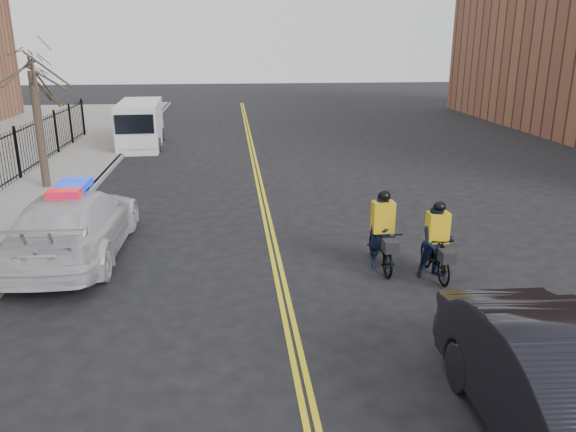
# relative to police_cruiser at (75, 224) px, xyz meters

# --- Properties ---
(ground) EXTENTS (120.00, 120.00, 0.00)m
(ground) POSITION_rel_police_cruiser_xyz_m (4.89, -3.35, -0.84)
(ground) COLOR black
(ground) RESTS_ON ground
(center_line_left) EXTENTS (0.10, 60.00, 0.01)m
(center_line_left) POSITION_rel_police_cruiser_xyz_m (4.81, 4.65, -0.84)
(center_line_left) COLOR yellow
(center_line_left) RESTS_ON ground
(center_line_right) EXTENTS (0.10, 60.00, 0.01)m
(center_line_right) POSITION_rel_police_cruiser_xyz_m (4.97, 4.65, -0.84)
(center_line_right) COLOR yellow
(center_line_right) RESTS_ON ground
(sidewalk) EXTENTS (3.00, 60.00, 0.15)m
(sidewalk) POSITION_rel_police_cruiser_xyz_m (-2.61, 4.65, -0.77)
(sidewalk) COLOR gray
(sidewalk) RESTS_ON ground
(curb) EXTENTS (0.20, 60.00, 0.15)m
(curb) POSITION_rel_police_cruiser_xyz_m (-1.11, 4.65, -0.77)
(curb) COLOR gray
(curb) RESTS_ON ground
(street_tree) EXTENTS (3.20, 3.20, 4.80)m
(street_tree) POSITION_rel_police_cruiser_xyz_m (-2.71, 6.65, 2.69)
(street_tree) COLOR #35271F
(street_tree) RESTS_ON sidewalk
(police_cruiser) EXTENTS (2.40, 5.79, 1.83)m
(police_cruiser) POSITION_rel_police_cruiser_xyz_m (0.00, 0.00, 0.00)
(police_cruiser) COLOR silver
(police_cruiser) RESTS_ON ground
(dark_sedan) EXTENTS (1.93, 5.23, 1.71)m
(dark_sedan) POSITION_rel_police_cruiser_xyz_m (8.01, -7.96, 0.01)
(dark_sedan) COLOR black
(dark_sedan) RESTS_ON ground
(cargo_van) EXTENTS (2.26, 5.37, 2.21)m
(cargo_van) POSITION_rel_police_cruiser_xyz_m (-0.59, 14.97, 0.23)
(cargo_van) COLOR silver
(cargo_van) RESTS_ON ground
(cyclist_near) EXTENTS (0.69, 1.93, 1.89)m
(cyclist_near) POSITION_rel_police_cruiser_xyz_m (7.32, -1.49, -0.19)
(cyclist_near) COLOR black
(cyclist_near) RESTS_ON ground
(cyclist_far) EXTENTS (0.81, 1.78, 1.79)m
(cyclist_far) POSITION_rel_police_cruiser_xyz_m (8.39, -2.16, -0.14)
(cyclist_far) COLOR black
(cyclist_far) RESTS_ON ground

